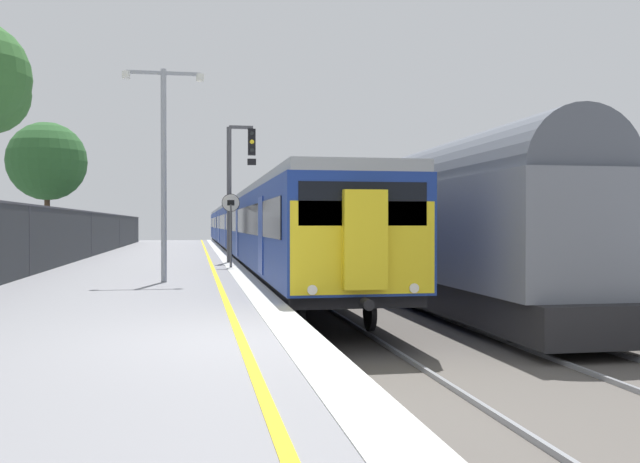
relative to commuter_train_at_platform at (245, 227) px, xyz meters
The scene contains 7 objects.
ground 33.86m from the commuter_train_at_platform, 89.08° to the right, with size 17.40×110.00×1.21m.
commuter_train_at_platform is the anchor object (origin of this frame).
freight_train_adjacent_track 19.20m from the commuter_train_at_platform, 77.96° to the right, with size 2.60×25.51×4.60m.
signal_gantry 16.29m from the commuter_train_at_platform, 95.25° to the right, with size 1.10×0.24×5.16m.
speed_limit_sign 19.40m from the commuter_train_at_platform, 95.46° to the right, with size 0.59×0.08×2.45m.
platform_lamp_mid 25.12m from the commuter_train_at_platform, 98.67° to the right, with size 2.00×0.20×5.30m.
background_tree_left 11.83m from the commuter_train_at_platform, 158.87° to the right, with size 4.10×4.10×6.79m.
Camera 1 is at (-0.92, -8.72, 1.45)m, focal length 39.15 mm.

